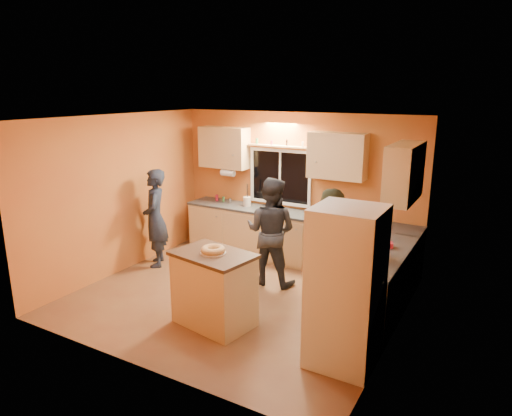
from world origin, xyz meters
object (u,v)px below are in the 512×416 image
Objects in this scene: person_right at (329,263)px; person_left at (155,218)px; island at (214,288)px; person_center at (271,231)px; refrigerator at (346,288)px.

person_left is at bearing 71.37° from person_right.
person_left is 0.91× the size of person_right.
person_right reaches higher than person_left.
person_center is (0.02, 1.53, 0.35)m from island.
person_right is (3.40, -0.71, 0.09)m from person_left.
island is at bearing 84.40° from person_center.
refrigerator is 1.06× the size of person_center.
person_center reaches higher than island.
refrigerator reaches higher than island.
person_left is at bearing 3.44° from person_center.
person_left is (-3.79, 1.23, -0.06)m from refrigerator.
person_center is 0.91× the size of person_right.
refrigerator reaches higher than person_left.
island is 0.66× the size of person_center.
refrigerator is 1.79m from island.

